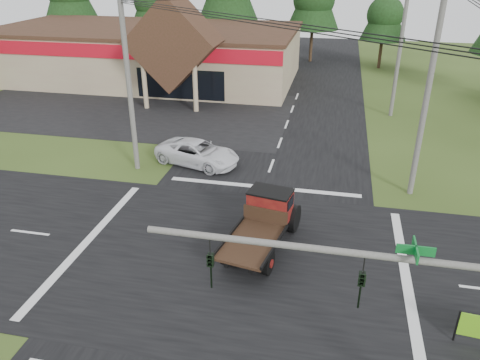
# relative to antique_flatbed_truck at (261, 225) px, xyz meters

# --- Properties ---
(ground) EXTENTS (120.00, 120.00, 0.00)m
(ground) POSITION_rel_antique_flatbed_truck_xyz_m (-0.86, -1.06, -1.18)
(ground) COLOR #314117
(ground) RESTS_ON ground
(road_ns) EXTENTS (12.00, 120.00, 0.02)m
(road_ns) POSITION_rel_antique_flatbed_truck_xyz_m (-0.86, -1.06, -1.17)
(road_ns) COLOR black
(road_ns) RESTS_ON ground
(road_ew) EXTENTS (120.00, 12.00, 0.02)m
(road_ew) POSITION_rel_antique_flatbed_truck_xyz_m (-0.86, -1.06, -1.17)
(road_ew) COLOR black
(road_ew) RESTS_ON ground
(parking_apron) EXTENTS (28.00, 14.00, 0.02)m
(parking_apron) POSITION_rel_antique_flatbed_truck_xyz_m (-14.86, 17.94, -1.17)
(parking_apron) COLOR black
(parking_apron) RESTS_ON ground
(cvs_building) EXTENTS (30.40, 18.20, 9.19)m
(cvs_building) POSITION_rel_antique_flatbed_truck_xyz_m (-16.57, 28.51, 1.60)
(cvs_building) COLOR tan
(cvs_building) RESTS_ON ground
(traffic_signal_mast) EXTENTS (8.12, 0.24, 7.00)m
(traffic_signal_mast) POSITION_rel_antique_flatbed_truck_xyz_m (4.96, -8.56, 3.24)
(traffic_signal_mast) COLOR #595651
(traffic_signal_mast) RESTS_ON ground
(utility_pole_nw) EXTENTS (2.00, 0.30, 10.50)m
(utility_pole_nw) POSITION_rel_antique_flatbed_truck_xyz_m (-8.86, 6.94, 4.20)
(utility_pole_nw) COLOR #595651
(utility_pole_nw) RESTS_ON ground
(utility_pole_ne) EXTENTS (2.00, 0.30, 11.50)m
(utility_pole_ne) POSITION_rel_antique_flatbed_truck_xyz_m (7.14, 6.94, 4.71)
(utility_pole_ne) COLOR #595651
(utility_pole_ne) RESTS_ON ground
(utility_pole_n) EXTENTS (2.00, 0.30, 11.20)m
(utility_pole_n) POSITION_rel_antique_flatbed_truck_xyz_m (7.14, 20.94, 4.56)
(utility_pole_n) COLOR #595651
(utility_pole_n) RESTS_ON ground
(tree_row_b) EXTENTS (5.60, 5.60, 10.10)m
(tree_row_b) POSITION_rel_antique_flatbed_truck_xyz_m (-20.86, 40.94, 5.52)
(tree_row_b) COLOR #332316
(tree_row_b) RESTS_ON ground
(tree_row_e) EXTENTS (5.04, 5.04, 9.09)m
(tree_row_e) POSITION_rel_antique_flatbed_truck_xyz_m (7.14, 38.94, 4.85)
(tree_row_e) COLOR #332316
(tree_row_e) RESTS_ON ground
(antique_flatbed_truck) EXTENTS (3.16, 5.96, 2.37)m
(antique_flatbed_truck) POSITION_rel_antique_flatbed_truck_xyz_m (0.00, 0.00, 0.00)
(antique_flatbed_truck) COLOR #4E0B0D
(antique_flatbed_truck) RESTS_ON ground
(white_pickup) EXTENTS (5.78, 3.82, 1.47)m
(white_pickup) POSITION_rel_antique_flatbed_truck_xyz_m (-5.42, 8.35, -0.45)
(white_pickup) COLOR white
(white_pickup) RESTS_ON ground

